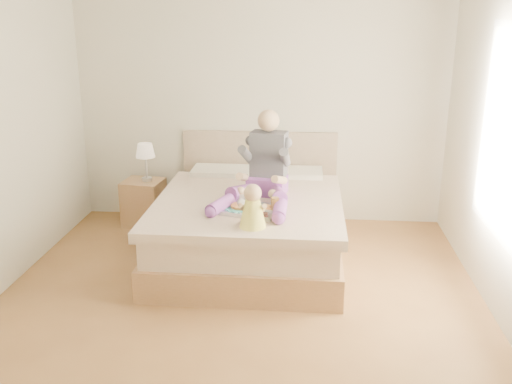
# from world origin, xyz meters

# --- Properties ---
(room) EXTENTS (4.02, 4.22, 2.71)m
(room) POSITION_xyz_m (0.08, 0.01, 1.51)
(room) COLOR brown
(room) RESTS_ON ground
(bed) EXTENTS (1.70, 2.18, 1.00)m
(bed) POSITION_xyz_m (0.00, 1.08, 0.32)
(bed) COLOR olive
(bed) RESTS_ON ground
(nightstand) EXTENTS (0.45, 0.41, 0.50)m
(nightstand) POSITION_xyz_m (-1.25, 1.74, 0.25)
(nightstand) COLOR olive
(nightstand) RESTS_ON ground
(lamp) EXTENTS (0.20, 0.20, 0.41)m
(lamp) POSITION_xyz_m (-1.20, 1.75, 0.82)
(lamp) COLOR silver
(lamp) RESTS_ON nightstand
(adult) EXTENTS (0.69, 1.04, 0.82)m
(adult) POSITION_xyz_m (0.14, 0.96, 0.85)
(adult) COLOR #75398E
(adult) RESTS_ON bed
(tray) EXTENTS (0.56, 0.49, 0.14)m
(tray) POSITION_xyz_m (0.06, 0.57, 0.64)
(tray) COLOR silver
(tray) RESTS_ON bed
(baby) EXTENTS (0.24, 0.32, 0.36)m
(baby) POSITION_xyz_m (0.10, 0.21, 0.76)
(baby) COLOR #FFF850
(baby) RESTS_ON bed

